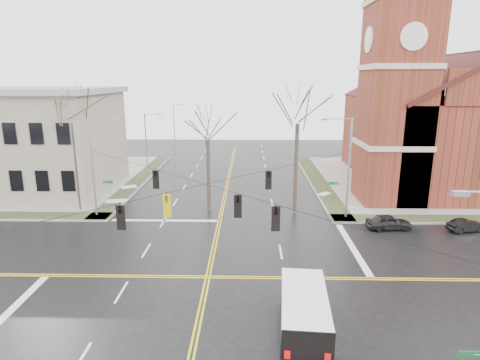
{
  "coord_description": "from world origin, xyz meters",
  "views": [
    {
      "loc": [
        2.61,
        -23.44,
        12.41
      ],
      "look_at": [
        1.94,
        6.0,
        4.95
      ],
      "focal_mm": 30.0,
      "sensor_mm": 36.0,
      "label": 1
    }
  ],
  "objects_px": {
    "signal_pole_nw": "(94,164)",
    "tree_nw_far": "(72,117)",
    "cargo_van": "(304,309)",
    "streetlight_north_a": "(147,142)",
    "tree_nw_near": "(208,135)",
    "streetlight_north_b": "(175,125)",
    "parked_car_b": "(466,225)",
    "signal_pole_ne": "(347,165)",
    "parked_car_a": "(389,222)",
    "church": "(437,113)",
    "tree_ne": "(298,118)"
  },
  "relations": [
    {
      "from": "signal_pole_nw",
      "to": "tree_nw_far",
      "type": "height_order",
      "value": "tree_nw_far"
    },
    {
      "from": "signal_pole_nw",
      "to": "cargo_van",
      "type": "xyz_separation_m",
      "value": [
        16.69,
        -17.21,
        -3.64
      ]
    },
    {
      "from": "streetlight_north_a",
      "to": "tree_nw_near",
      "type": "height_order",
      "value": "tree_nw_near"
    },
    {
      "from": "streetlight_north_b",
      "to": "parked_car_b",
      "type": "xyz_separation_m",
      "value": [
        31.48,
        -39.53,
        -3.94
      ]
    },
    {
      "from": "streetlight_north_a",
      "to": "tree_nw_near",
      "type": "xyz_separation_m",
      "value": [
        9.38,
        -14.14,
        2.83
      ]
    },
    {
      "from": "streetlight_north_a",
      "to": "tree_nw_near",
      "type": "bearing_deg",
      "value": -56.43
    },
    {
      "from": "tree_nw_near",
      "to": "signal_pole_ne",
      "type": "bearing_deg",
      "value": -10.63
    },
    {
      "from": "parked_car_a",
      "to": "parked_car_b",
      "type": "bearing_deg",
      "value": -97.14
    },
    {
      "from": "signal_pole_nw",
      "to": "streetlight_north_a",
      "type": "relative_size",
      "value": 1.12
    },
    {
      "from": "signal_pole_nw",
      "to": "cargo_van",
      "type": "distance_m",
      "value": 24.25
    },
    {
      "from": "signal_pole_ne",
      "to": "signal_pole_nw",
      "type": "height_order",
      "value": "same"
    },
    {
      "from": "church",
      "to": "parked_car_b",
      "type": "bearing_deg",
      "value": -103.58
    },
    {
      "from": "tree_ne",
      "to": "parked_car_b",
      "type": "bearing_deg",
      "value": -18.49
    },
    {
      "from": "signal_pole_ne",
      "to": "signal_pole_nw",
      "type": "relative_size",
      "value": 1.0
    },
    {
      "from": "streetlight_north_b",
      "to": "parked_car_a",
      "type": "height_order",
      "value": "streetlight_north_b"
    },
    {
      "from": "tree_nw_far",
      "to": "tree_nw_near",
      "type": "height_order",
      "value": "tree_nw_far"
    },
    {
      "from": "signal_pole_ne",
      "to": "streetlight_north_a",
      "type": "distance_m",
      "value": 27.48
    },
    {
      "from": "tree_nw_near",
      "to": "tree_ne",
      "type": "relative_size",
      "value": 0.81
    },
    {
      "from": "signal_pole_nw",
      "to": "cargo_van",
      "type": "relative_size",
      "value": 1.5
    },
    {
      "from": "signal_pole_ne",
      "to": "tree_nw_near",
      "type": "bearing_deg",
      "value": 169.37
    },
    {
      "from": "church",
      "to": "parked_car_a",
      "type": "relative_size",
      "value": 7.41
    },
    {
      "from": "streetlight_north_a",
      "to": "cargo_van",
      "type": "bearing_deg",
      "value": -64.57
    },
    {
      "from": "signal_pole_ne",
      "to": "tree_nw_far",
      "type": "relative_size",
      "value": 0.72
    },
    {
      "from": "cargo_van",
      "to": "tree_ne",
      "type": "bearing_deg",
      "value": 89.71
    },
    {
      "from": "cargo_van",
      "to": "tree_ne",
      "type": "xyz_separation_m",
      "value": [
        1.62,
        18.8,
        7.7
      ]
    },
    {
      "from": "cargo_van",
      "to": "tree_nw_near",
      "type": "distance_m",
      "value": 21.52
    },
    {
      "from": "cargo_van",
      "to": "parked_car_a",
      "type": "height_order",
      "value": "cargo_van"
    },
    {
      "from": "tree_nw_near",
      "to": "tree_ne",
      "type": "xyz_separation_m",
      "value": [
        8.26,
        -0.77,
        1.71
      ]
    },
    {
      "from": "streetlight_north_a",
      "to": "tree_nw_near",
      "type": "distance_m",
      "value": 17.2
    },
    {
      "from": "parked_car_b",
      "to": "tree_nw_far",
      "type": "height_order",
      "value": "tree_nw_far"
    },
    {
      "from": "streetlight_north_b",
      "to": "cargo_van",
      "type": "relative_size",
      "value": 1.34
    },
    {
      "from": "tree_nw_far",
      "to": "parked_car_b",
      "type": "bearing_deg",
      "value": -7.75
    },
    {
      "from": "cargo_van",
      "to": "signal_pole_nw",
      "type": "bearing_deg",
      "value": 138.76
    },
    {
      "from": "streetlight_north_a",
      "to": "parked_car_a",
      "type": "relative_size",
      "value": 2.16
    },
    {
      "from": "church",
      "to": "tree_nw_far",
      "type": "bearing_deg",
      "value": -163.16
    },
    {
      "from": "signal_pole_ne",
      "to": "tree_nw_near",
      "type": "distance_m",
      "value": 13.02
    },
    {
      "from": "tree_nw_far",
      "to": "parked_car_a",
      "type": "bearing_deg",
      "value": -8.78
    },
    {
      "from": "tree_nw_far",
      "to": "tree_ne",
      "type": "height_order",
      "value": "tree_ne"
    },
    {
      "from": "parked_car_a",
      "to": "streetlight_north_a",
      "type": "bearing_deg",
      "value": 48.63
    },
    {
      "from": "parked_car_b",
      "to": "tree_ne",
      "type": "bearing_deg",
      "value": 56.97
    },
    {
      "from": "streetlight_north_b",
      "to": "cargo_van",
      "type": "xyz_separation_m",
      "value": [
        16.02,
        -53.71,
        -3.16
      ]
    },
    {
      "from": "parked_car_b",
      "to": "tree_nw_near",
      "type": "distance_m",
      "value": 23.73
    },
    {
      "from": "parked_car_b",
      "to": "cargo_van",
      "type": "bearing_deg",
      "value": 117.98
    },
    {
      "from": "church",
      "to": "tree_nw_near",
      "type": "height_order",
      "value": "church"
    },
    {
      "from": "tree_nw_far",
      "to": "tree_nw_near",
      "type": "relative_size",
      "value": 1.24
    },
    {
      "from": "church",
      "to": "signal_pole_ne",
      "type": "distance_m",
      "value": 19.22
    },
    {
      "from": "tree_ne",
      "to": "tree_nw_far",
      "type": "bearing_deg",
      "value": 179.82
    },
    {
      "from": "parked_car_a",
      "to": "tree_nw_far",
      "type": "relative_size",
      "value": 0.3
    },
    {
      "from": "signal_pole_nw",
      "to": "cargo_van",
      "type": "height_order",
      "value": "signal_pole_nw"
    },
    {
      "from": "church",
      "to": "parked_car_b",
      "type": "relative_size",
      "value": 8.65
    }
  ]
}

